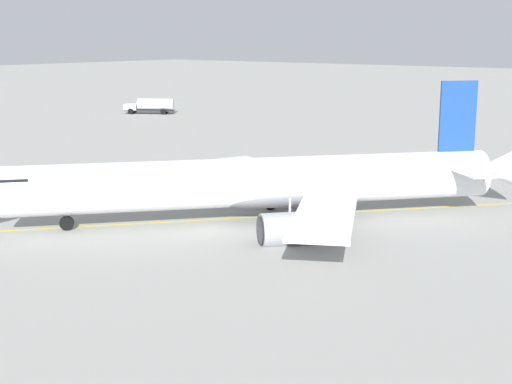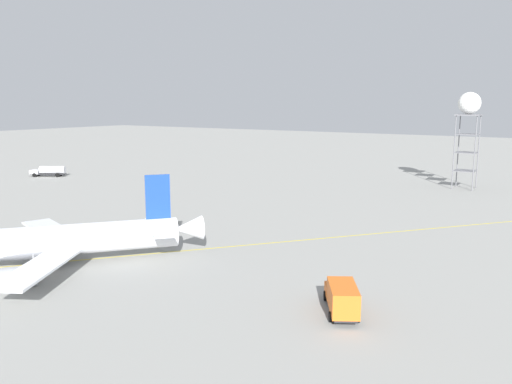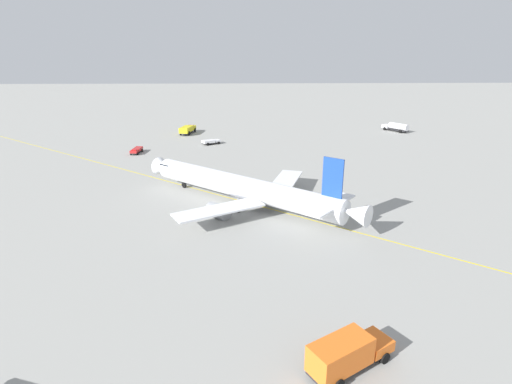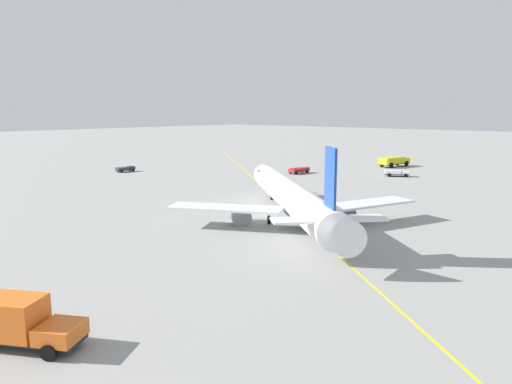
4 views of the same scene
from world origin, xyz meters
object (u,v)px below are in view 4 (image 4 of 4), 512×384
Objects in this scene: pushback_tug_truck at (396,173)px; ops_pickup_truck at (299,170)px; catering_truck_truck at (11,320)px; airliner_main at (292,199)px; fire_tender_truck at (394,161)px; baggage_truck_truck at (125,169)px.

ops_pickup_truck is (18.83, 10.26, -0.00)m from pushback_tug_truck.
catering_truck_truck reaches higher than ops_pickup_truck.
airliner_main is 4.54× the size of catering_truck_truck.
pushback_tug_truck is at bearing 70.54° from catering_truck_truck.
catering_truck_truck is 0.84× the size of fire_tender_truck.
baggage_truck_truck is at bearing 111.71° from catering_truck_truck.
fire_tender_truck is (8.80, -16.43, 0.72)m from pushback_tug_truck.
pushback_tug_truck is 0.69× the size of catering_truck_truck.
fire_tender_truck is (26.25, -104.37, -0.13)m from catering_truck_truck.
ops_pickup_truck is 0.69× the size of catering_truck_truck.
airliner_main is 48.18m from ops_pickup_truck.
catering_truck_truck is at bearing 29.72° from ops_pickup_truck.
pushback_tug_truck is at bearing -140.55° from fire_tender_truck.
baggage_truck_truck is (32.29, 24.85, -0.09)m from ops_pickup_truck.
fire_tender_truck is at bearing -36.38° from baggage_truck_truck.
baggage_truck_truck is 0.47× the size of fire_tender_truck.
catering_truck_truck reaches higher than pushback_tug_truck.
ops_pickup_truck is 28.52m from fire_tender_truck.
catering_truck_truck is at bearing 141.56° from airliner_main.
airliner_main is at bearing -100.20° from baggage_truck_truck.
catering_truck_truck is 86.55m from baggage_truck_truck.
baggage_truck_truck is (60.46, -14.18, -2.22)m from airliner_main.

